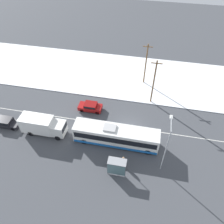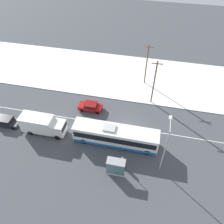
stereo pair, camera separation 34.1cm
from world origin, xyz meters
name	(u,v)px [view 1 (the left image)]	position (x,y,z in m)	size (l,w,h in m)	color
ground_plane	(128,127)	(0.00, 0.00, 0.00)	(120.00, 120.00, 0.00)	#424449
snow_lot	(138,77)	(0.00, 13.85, 0.06)	(80.00, 15.27, 0.12)	white
lane_marking_center	(128,127)	(0.00, 0.00, 0.00)	(60.00, 0.12, 0.00)	silver
city_bus	(116,136)	(-1.33, -3.32, 1.59)	(12.49, 2.57, 3.26)	white
box_truck	(42,125)	(-12.75, -3.58, 1.70)	(6.87, 2.30, 3.08)	silver
sedan_car	(90,106)	(-6.95, 2.73, 0.79)	(4.02, 1.80, 1.44)	maroon
parked_car_near_truck	(5,122)	(-19.37, -3.42, 0.78)	(4.52, 1.80, 1.41)	black
pedestrian_at_stop	(123,160)	(0.37, -6.94, 1.12)	(0.66, 0.29, 1.83)	#23232D
bus_shelter	(117,166)	(-0.30, -8.33, 1.67)	(2.45, 1.20, 2.40)	gray
streetlamp	(167,143)	(5.47, -6.00, 5.02)	(0.36, 2.77, 7.99)	#9EA3A8
utility_pole_roadside	(154,82)	(3.12, 6.91, 4.46)	(1.80, 0.24, 8.55)	brown
utility_pole_snowlot	(146,64)	(1.32, 12.33, 4.34)	(1.80, 0.24, 8.30)	brown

